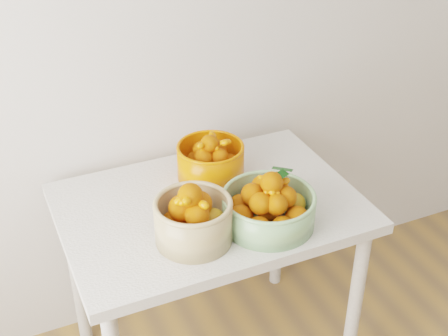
{
  "coord_description": "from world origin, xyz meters",
  "views": [
    {
      "loc": [
        -1.0,
        0.0,
        1.97
      ],
      "look_at": [
        -0.31,
        1.54,
        0.92
      ],
      "focal_mm": 50.0,
      "sensor_mm": 36.0,
      "label": 1
    }
  ],
  "objects": [
    {
      "name": "table",
      "position": [
        -0.34,
        1.6,
        0.65
      ],
      "size": [
        1.0,
        0.7,
        0.75
      ],
      "color": "silver",
      "rests_on": "ground"
    },
    {
      "name": "bowl_cream",
      "position": [
        -0.46,
        1.44,
        0.83
      ],
      "size": [
        0.32,
        0.32,
        0.21
      ],
      "rotation": [
        0.0,
        0.0,
        0.38
      ],
      "color": "tan",
      "rests_on": "table"
    },
    {
      "name": "bowl_orange",
      "position": [
        -0.27,
        1.75,
        0.82
      ],
      "size": [
        0.24,
        0.24,
        0.17
      ],
      "rotation": [
        0.0,
        0.0,
        -0.0
      ],
      "color": "#E75C08",
      "rests_on": "table"
    },
    {
      "name": "bowl_green",
      "position": [
        -0.21,
        1.42,
        0.82
      ],
      "size": [
        0.4,
        0.4,
        0.19
      ],
      "rotation": [
        0.0,
        0.0,
        0.42
      ],
      "color": "#89B97F",
      "rests_on": "table"
    }
  ]
}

